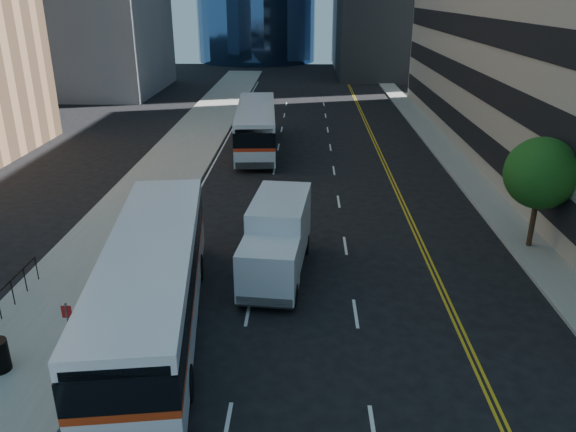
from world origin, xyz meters
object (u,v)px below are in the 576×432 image
(street_tree, at_px, (541,173))
(bus_rear, at_px, (256,126))
(box_truck, at_px, (277,238))
(bus_front, at_px, (154,281))

(street_tree, distance_m, bus_rear, 22.39)
(bus_rear, bearing_deg, street_tree, -54.48)
(street_tree, xyz_separation_m, box_truck, (-11.55, -2.88, -2.01))
(box_truck, bearing_deg, bus_front, -127.87)
(bus_front, xyz_separation_m, bus_rear, (1.47, 24.42, -0.07))
(bus_front, bearing_deg, street_tree, 17.01)
(street_tree, xyz_separation_m, bus_front, (-15.60, -7.15, -1.80))
(bus_front, distance_m, bus_rear, 24.47)
(street_tree, bearing_deg, bus_front, -155.38)
(bus_front, relative_size, bus_rear, 1.05)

